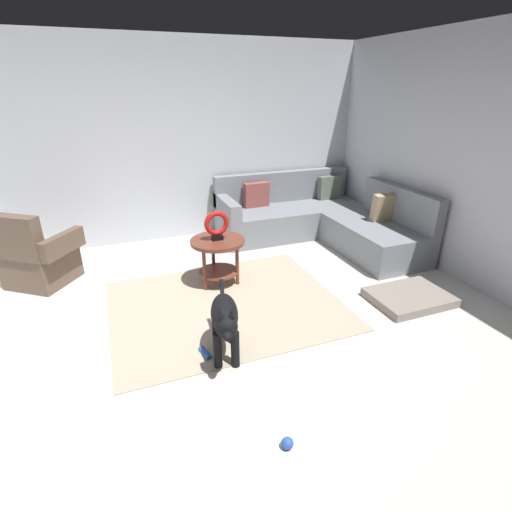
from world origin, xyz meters
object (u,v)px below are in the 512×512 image
Objects in this scene: armchair at (36,258)px; dog at (225,319)px; sectional_couch at (320,220)px; torus_sculpture at (217,225)px; dog_toy_rope at (205,353)px; side_table at (218,250)px; dog_toy_ball at (288,443)px; dog_bed_mat at (409,297)px.

armchair is 2.58m from dog.
sectional_couch is 6.90× the size of torus_sculpture.
torus_sculpture is at bearing 15.36° from armchair.
torus_sculpture is 1.48m from dog_toy_rope.
dog is (1.58, -2.04, 0.05)m from armchair.
torus_sculpture is at bearing -90.23° from dog.
side_table is at bearing 68.73° from dog_toy_rope.
torus_sculpture is at bearing 68.73° from dog_toy_rope.
side_table is at bearing 104.04° from torus_sculpture.
sectional_couch is 2.25× the size of armchair.
armchair is 2.07m from torus_sculpture.
dog reaches higher than dog_toy_ball.
dog_toy_rope is (1.42, -1.95, -0.30)m from armchair.
sectional_couch is 1.95m from side_table.
armchair is 2.43m from dog_toy_rope.
side_table is 2.11m from dog_bed_mat.
side_table is 0.75× the size of dog_bed_mat.
torus_sculpture is (1.90, -0.73, 0.39)m from armchair.
side_table is 7.70× the size of dog_toy_ball.
dog_bed_mat reaches higher than dog_toy_rope.
dog_bed_mat is at bearing -161.03° from dog.
dog is at bearing -103.72° from torus_sculpture.
dog_toy_ball is (1.68, -3.03, -0.28)m from armchair.
torus_sculpture is at bearing 147.59° from dog_bed_mat.
torus_sculpture is 2.18m from dog_bed_mat.
armchair is 3.48m from dog_toy_ball.
sectional_couch is 2.99m from dog.
armchair is at bearing 118.95° from dog_toy_ball.
dog_bed_mat is (3.65, -1.84, -0.28)m from armchair.
dog_bed_mat is at bearing 31.12° from dog_toy_ball.
dog is at bearing 95.72° from dog_toy_ball.
dog_bed_mat is 2.23m from dog_toy_rope.
dog_toy_ball is (-0.22, -2.31, -0.67)m from torus_sculpture.
side_table is at bearing 147.59° from dog_bed_mat.
torus_sculpture reaches higher than dog.
dog is 5.19× the size of dog_toy_rope.
dog_toy_ball is at bearing -76.75° from dog_toy_rope.
dog_bed_mat is at bearing -90.36° from sectional_couch.
armchair is 12.83× the size of dog_toy_ball.
torus_sculpture is 0.41× the size of dog_bed_mat.
dog_toy_ball is 1.11m from dog_toy_rope.
torus_sculpture is at bearing 84.53° from dog_toy_ball.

